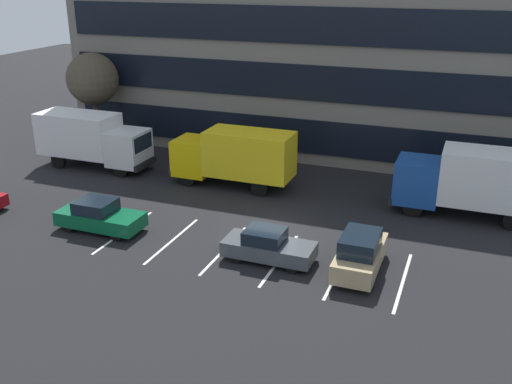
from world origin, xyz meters
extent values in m
plane|color=black|center=(0.00, 0.00, 0.00)|extent=(120.00, 120.00, 0.00)
cube|color=slate|center=(0.00, 18.00, 7.20)|extent=(39.91, 13.84, 14.40)
cube|color=black|center=(0.00, 11.02, 1.98)|extent=(38.31, 0.16, 2.30)
cube|color=black|center=(0.00, 11.02, 5.58)|extent=(38.31, 0.16, 2.30)
cube|color=black|center=(0.00, 11.02, 9.18)|extent=(38.31, 0.16, 2.30)
cube|color=silver|center=(-7.00, -2.78, 0.00)|extent=(0.14, 5.40, 0.01)
cube|color=silver|center=(-4.20, -2.78, 0.00)|extent=(0.14, 5.40, 0.01)
cube|color=silver|center=(-1.40, -2.78, 0.00)|extent=(0.14, 5.40, 0.01)
cube|color=silver|center=(1.40, -2.78, 0.00)|extent=(0.14, 5.40, 0.01)
cube|color=silver|center=(4.20, -2.78, 0.00)|extent=(0.14, 5.40, 0.01)
cube|color=silver|center=(7.00, -2.78, 0.00)|extent=(0.14, 5.40, 0.01)
cube|color=#194799|center=(6.48, 5.67, 1.70)|extent=(2.33, 2.55, 2.33)
cube|color=black|center=(5.33, 5.67, 2.16)|extent=(0.06, 2.14, 1.03)
cube|color=white|center=(10.41, 5.67, 2.28)|extent=(5.52, 2.65, 2.86)
cube|color=black|center=(5.26, 5.67, 0.69)|extent=(0.21, 2.55, 0.42)
cylinder|color=black|center=(6.48, 4.57, 0.53)|extent=(1.06, 0.32, 1.06)
cylinder|color=black|center=(6.48, 6.76, 0.53)|extent=(1.06, 0.32, 1.06)
cube|color=white|center=(-11.81, 5.40, 1.64)|extent=(2.26, 2.46, 2.26)
cube|color=black|center=(-10.70, 5.40, 2.09)|extent=(0.06, 2.07, 0.99)
cube|color=white|center=(-15.60, 5.40, 2.21)|extent=(5.33, 2.56, 2.77)
cube|color=black|center=(-10.63, 5.40, 0.67)|extent=(0.21, 2.46, 0.41)
cylinder|color=black|center=(-11.81, 6.46, 0.51)|extent=(1.03, 0.31, 1.03)
cylinder|color=black|center=(-11.81, 4.35, 0.51)|extent=(1.03, 0.31, 1.03)
cylinder|color=black|center=(-16.67, 6.46, 0.51)|extent=(1.03, 0.31, 1.03)
cylinder|color=black|center=(-16.67, 4.35, 0.51)|extent=(1.03, 0.31, 1.03)
cube|color=yellow|center=(-7.06, 5.45, 1.60)|extent=(2.20, 2.41, 2.20)
cube|color=black|center=(-8.14, 5.45, 2.04)|extent=(0.06, 2.02, 0.97)
cube|color=yellow|center=(-3.35, 5.45, 2.15)|extent=(5.21, 2.51, 2.71)
cube|color=black|center=(-8.21, 5.45, 0.65)|extent=(0.20, 2.41, 0.40)
cylinder|color=black|center=(-7.06, 4.41, 0.50)|extent=(1.00, 0.30, 1.00)
cylinder|color=black|center=(-7.06, 6.48, 0.50)|extent=(1.00, 0.30, 1.00)
cylinder|color=black|center=(-2.31, 4.41, 0.50)|extent=(1.00, 0.30, 1.00)
cylinder|color=black|center=(-2.31, 6.48, 0.50)|extent=(1.00, 0.30, 1.00)
cube|color=#474C51|center=(0.96, -3.00, 0.58)|extent=(4.20, 1.76, 0.68)
cube|color=black|center=(0.75, -3.00, 1.21)|extent=(1.76, 1.55, 0.59)
cylinder|color=black|center=(2.30, -2.24, 0.29)|extent=(0.59, 0.21, 0.59)
cylinder|color=black|center=(2.30, -3.76, 0.29)|extent=(0.59, 0.21, 0.59)
cylinder|color=black|center=(-0.39, -2.24, 0.29)|extent=(0.59, 0.21, 0.59)
cylinder|color=black|center=(-0.39, -3.76, 0.29)|extent=(0.59, 0.21, 0.59)
cube|color=#0C5933|center=(-8.20, -2.96, 0.61)|extent=(4.46, 1.87, 0.73)
cube|color=black|center=(-8.43, -2.96, 1.29)|extent=(1.87, 1.64, 0.62)
cylinder|color=black|center=(-6.78, -2.15, 0.31)|extent=(0.62, 0.23, 0.62)
cylinder|color=black|center=(-6.78, -3.77, 0.31)|extent=(0.62, 0.23, 0.62)
cylinder|color=black|center=(-9.63, -2.15, 0.31)|extent=(0.62, 0.23, 0.62)
cylinder|color=black|center=(-9.63, -3.77, 0.31)|extent=(0.62, 0.23, 0.62)
cube|color=tan|center=(5.05, -2.54, 0.68)|extent=(1.76, 4.15, 0.86)
cube|color=black|center=(5.05, -2.75, 1.49)|extent=(1.55, 2.28, 0.77)
cylinder|color=black|center=(4.28, -1.21, 0.31)|extent=(0.20, 0.61, 0.61)
cylinder|color=black|center=(5.82, -1.21, 0.31)|extent=(0.20, 0.61, 0.61)
cylinder|color=black|center=(4.28, -3.87, 0.31)|extent=(0.20, 0.61, 0.61)
cylinder|color=black|center=(5.82, -3.87, 0.31)|extent=(0.20, 0.61, 0.61)
cylinder|color=#473323|center=(-17.00, 9.32, 1.83)|extent=(0.28, 0.28, 3.65)
sphere|color=#4C4233|center=(-17.00, 9.32, 5.11)|extent=(3.72, 3.72, 3.72)
camera|label=1|loc=(8.97, -25.50, 12.63)|focal=40.87mm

